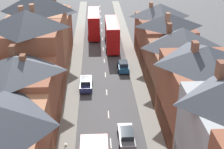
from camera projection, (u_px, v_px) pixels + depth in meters
The scene contains 10 objects.
pavement_left at pixel (75, 70), 53.34m from camera, with size 2.20×104.00×0.14m, color gray.
pavement_right at pixel (134, 69), 53.83m from camera, with size 2.20×104.00×0.14m, color gray.
centre_line_dashes at pixel (105, 75), 51.82m from camera, with size 0.14×97.80×0.01m.
terrace_row_left at pixel (18, 94), 34.58m from camera, with size 8.00×64.66×13.57m.
terrace_row_right at pixel (211, 107), 31.75m from camera, with size 8.00×60.42×14.14m.
double_decker_bus_lead at pixel (94, 23), 69.05m from camera, with size 2.74×10.80×5.30m.
double_decker_bus_far_approaching at pixel (112, 34), 62.27m from camera, with size 2.74×10.80×5.30m.
car_near_blue at pixel (86, 83), 47.22m from camera, with size 1.90×4.47×1.70m.
car_parked_left_a at pixel (126, 136), 35.46m from camera, with size 1.90×4.41×1.66m.
car_parked_right_a at pixel (123, 66), 52.94m from camera, with size 1.90×3.95×1.68m.
Camera 1 is at (-1.40, -10.62, 22.60)m, focal length 50.00 mm.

